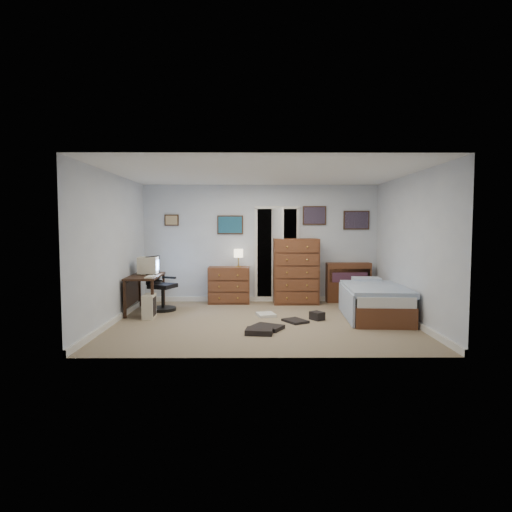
{
  "coord_description": "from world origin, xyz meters",
  "views": [
    {
      "loc": [
        -0.15,
        -7.17,
        1.62
      ],
      "look_at": [
        -0.11,
        0.3,
        1.1
      ],
      "focal_mm": 30.0,
      "sensor_mm": 36.0,
      "label": 1
    }
  ],
  "objects": [
    {
      "name": "crt_monitor",
      "position": [
        -2.18,
        1.01,
        0.87
      ],
      "size": [
        0.37,
        0.35,
        0.33
      ],
      "rotation": [
        0.0,
        0.0,
        0.04
      ],
      "color": "beige",
      "rests_on": "computer_desk"
    },
    {
      "name": "floor_clutter",
      "position": [
        0.24,
        -0.29,
        0.04
      ],
      "size": [
        1.38,
        1.67,
        0.14
      ],
      "rotation": [
        0.0,
        0.0,
        -0.38
      ],
      "color": "black",
      "rests_on": "floor"
    },
    {
      "name": "floor",
      "position": [
        0.0,
        0.0,
        -0.01
      ],
      "size": [
        5.0,
        4.0,
        0.02
      ],
      "primitive_type": "cube",
      "color": "gray",
      "rests_on": "ground"
    },
    {
      "name": "doorway",
      "position": [
        0.35,
        2.27,
        1.0
      ],
      "size": [
        0.96,
        1.12,
        2.05
      ],
      "color": "black",
      "rests_on": "floor"
    },
    {
      "name": "office_chair",
      "position": [
        -1.95,
        1.0,
        0.4
      ],
      "size": [
        0.66,
        0.66,
        1.05
      ],
      "rotation": [
        0.0,
        0.0,
        -0.38
      ],
      "color": "black",
      "rests_on": "floor"
    },
    {
      "name": "bed",
      "position": [
        1.99,
        0.36,
        0.3
      ],
      "size": [
        1.13,
        1.97,
        0.63
      ],
      "rotation": [
        0.0,
        0.0,
        -0.06
      ],
      "color": "brown",
      "rests_on": "floor"
    },
    {
      "name": "media_stack",
      "position": [
        -2.32,
        2.11,
        0.41
      ],
      "size": [
        0.17,
        0.17,
        0.82
      ],
      "primitive_type": "cube",
      "rotation": [
        0.0,
        0.0,
        0.06
      ],
      "color": "maroon",
      "rests_on": "floor"
    },
    {
      "name": "headboard_bookcase",
      "position": [
        1.87,
        1.86,
        0.45
      ],
      "size": [
        0.95,
        0.28,
        0.85
      ],
      "rotation": [
        0.0,
        0.0,
        0.05
      ],
      "color": "brown",
      "rests_on": "floor"
    },
    {
      "name": "wall_posters",
      "position": [
        0.57,
        1.98,
        1.75
      ],
      "size": [
        4.38,
        0.04,
        0.6
      ],
      "color": "#331E11",
      "rests_on": "floor"
    },
    {
      "name": "table_lamp",
      "position": [
        -0.47,
        1.77,
        1.04
      ],
      "size": [
        0.19,
        0.19,
        0.37
      ],
      "rotation": [
        0.0,
        0.0,
        0.01
      ],
      "color": "gold",
      "rests_on": "low_dresser"
    },
    {
      "name": "tall_dresser",
      "position": [
        0.73,
        1.75,
        0.68
      ],
      "size": [
        0.94,
        0.56,
        1.37
      ],
      "primitive_type": "cube",
      "rotation": [
        0.0,
        0.0,
        0.02
      ],
      "color": "brown",
      "rests_on": "floor"
    },
    {
      "name": "pc_tower",
      "position": [
        -2.0,
        0.31,
        0.21
      ],
      "size": [
        0.21,
        0.4,
        0.42
      ],
      "rotation": [
        0.0,
        0.0,
        0.04
      ],
      "color": "beige",
      "rests_on": "floor"
    },
    {
      "name": "low_dresser",
      "position": [
        -0.67,
        1.77,
        0.38
      ],
      "size": [
        0.87,
        0.44,
        0.77
      ],
      "primitive_type": "cube",
      "rotation": [
        0.0,
        0.0,
        0.01
      ],
      "color": "brown",
      "rests_on": "floor"
    },
    {
      "name": "keyboard",
      "position": [
        -2.02,
        0.51,
        0.71
      ],
      "size": [
        0.15,
        0.38,
        0.02
      ],
      "primitive_type": "cube",
      "rotation": [
        0.0,
        0.0,
        0.04
      ],
      "color": "beige",
      "rests_on": "computer_desk"
    },
    {
      "name": "computer_desk",
      "position": [
        -2.28,
        0.86,
        0.54
      ],
      "size": [
        0.6,
        1.23,
        0.7
      ],
      "rotation": [
        0.0,
        0.0,
        0.04
      ],
      "color": "#331D11",
      "rests_on": "floor"
    }
  ]
}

